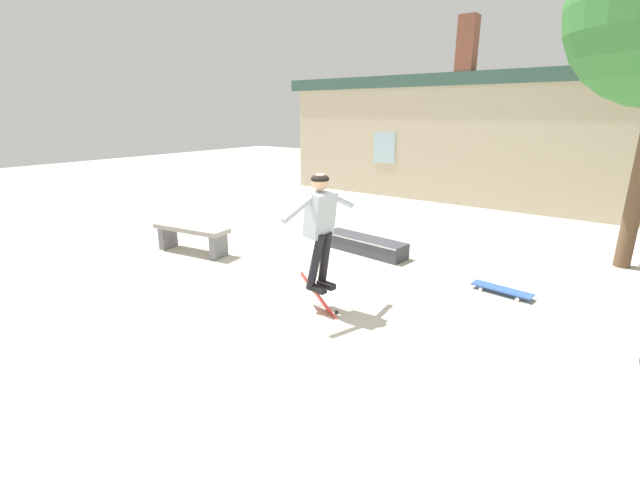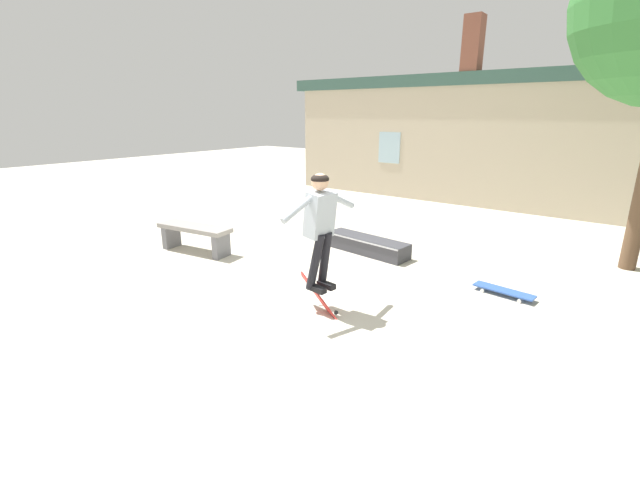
# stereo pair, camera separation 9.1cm
# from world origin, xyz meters

# --- Properties ---
(ground_plane) EXTENTS (40.00, 40.00, 0.00)m
(ground_plane) POSITION_xyz_m (0.00, 0.00, 0.00)
(ground_plane) COLOR beige
(building_backdrop) EXTENTS (12.52, 0.52, 4.82)m
(building_backdrop) POSITION_xyz_m (-0.01, 7.92, 1.83)
(building_backdrop) COLOR #B7A88E
(building_backdrop) RESTS_ON ground_plane
(park_bench) EXTENTS (1.52, 0.64, 0.50)m
(park_bench) POSITION_xyz_m (-2.79, 0.71, 0.36)
(park_bench) COLOR gray
(park_bench) RESTS_ON ground_plane
(skate_ledge) EXTENTS (1.68, 0.62, 0.28)m
(skate_ledge) POSITION_xyz_m (-0.28, 2.60, 0.14)
(skate_ledge) COLOR #38383D
(skate_ledge) RESTS_ON ground_plane
(skater) EXTENTS (0.34, 1.22, 1.49)m
(skater) POSITION_xyz_m (0.50, 0.20, 1.19)
(skater) COLOR #9EA8B2
(skateboard_flipping) EXTENTS (0.75, 0.21, 0.69)m
(skateboard_flipping) POSITION_xyz_m (0.53, 0.17, 0.17)
(skateboard_flipping) COLOR red
(skateboard_resting) EXTENTS (0.84, 0.30, 0.08)m
(skateboard_resting) POSITION_xyz_m (2.26, 2.15, 0.07)
(skateboard_resting) COLOR #2D519E
(skateboard_resting) RESTS_ON ground_plane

